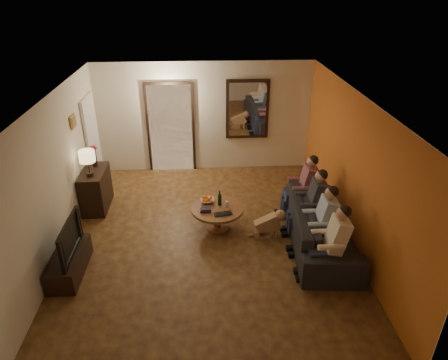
{
  "coord_description": "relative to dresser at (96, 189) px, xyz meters",
  "views": [
    {
      "loc": [
        -0.07,
        -5.97,
        4.32
      ],
      "look_at": [
        0.3,
        0.3,
        1.05
      ],
      "focal_mm": 32.0,
      "sensor_mm": 36.0,
      "label": 1
    }
  ],
  "objects": [
    {
      "name": "flower_vase",
      "position": [
        0.0,
        0.22,
        0.63
      ],
      "size": [
        0.14,
        0.14,
        0.44
      ],
      "primitive_type": null,
      "color": "red",
      "rests_on": "dresser"
    },
    {
      "name": "right_wall",
      "position": [
        4.75,
        -1.27,
        0.89
      ],
      "size": [
        0.02,
        6.0,
        2.6
      ],
      "primitive_type": "cube",
      "color": "beige",
      "rests_on": "floor"
    },
    {
      "name": "fridge_glimpse",
      "position": [
        1.7,
        1.72,
        0.49
      ],
      "size": [
        0.45,
        0.03,
        1.7
      ],
      "primitive_type": "cube",
      "color": "silver",
      "rests_on": "floor"
    },
    {
      "name": "dresser",
      "position": [
        0.0,
        0.0,
        0.0
      ],
      "size": [
        0.45,
        0.93,
        0.83
      ],
      "primitive_type": "cube",
      "color": "black",
      "rests_on": "floor"
    },
    {
      "name": "orange_accent",
      "position": [
        4.74,
        -1.27,
        0.89
      ],
      "size": [
        0.01,
        6.0,
        2.6
      ],
      "primitive_type": "cube",
      "color": "#C47021",
      "rests_on": "right_wall"
    },
    {
      "name": "front_wall",
      "position": [
        2.25,
        -4.27,
        0.89
      ],
      "size": [
        5.0,
        0.02,
        2.6
      ],
      "primitive_type": "cube",
      "color": "beige",
      "rests_on": "floor"
    },
    {
      "name": "kitchen_doorway",
      "position": [
        1.45,
        1.71,
        0.64
      ],
      "size": [
        1.0,
        0.06,
        2.1
      ],
      "primitive_type": "cube",
      "color": "#FFE0A5",
      "rests_on": "floor"
    },
    {
      "name": "framed_art",
      "position": [
        -0.22,
        0.03,
        1.44
      ],
      "size": [
        0.03,
        0.28,
        0.24
      ],
      "primitive_type": "cube",
      "color": "#B28C33",
      "rests_on": "left_wall"
    },
    {
      "name": "left_wall",
      "position": [
        -0.25,
        -1.27,
        0.89
      ],
      "size": [
        0.02,
        6.0,
        2.6
      ],
      "primitive_type": "cube",
      "color": "beige",
      "rests_on": "floor"
    },
    {
      "name": "wine_bottle",
      "position": [
        2.48,
        -0.82,
        0.19
      ],
      "size": [
        0.07,
        0.07,
        0.31
      ],
      "primitive_type": null,
      "color": "black",
      "rests_on": "coffee_table"
    },
    {
      "name": "door_trim",
      "position": [
        1.45,
        1.7,
        0.64
      ],
      "size": [
        1.12,
        0.04,
        2.22
      ],
      "primitive_type": "cube",
      "color": "black",
      "rests_on": "floor"
    },
    {
      "name": "table_lamp",
      "position": [
        0.0,
        -0.22,
        0.68
      ],
      "size": [
        0.3,
        0.3,
        0.54
      ],
      "primitive_type": null,
      "color": "beige",
      "rests_on": "dresser"
    },
    {
      "name": "person_c",
      "position": [
        4.13,
        -1.17,
        0.19
      ],
      "size": [
        0.6,
        0.4,
        1.2
      ],
      "primitive_type": null,
      "color": "tan",
      "rests_on": "sofa"
    },
    {
      "name": "oranges",
      "position": [
        2.25,
        -0.7,
        0.14
      ],
      "size": [
        0.2,
        0.2,
        0.08
      ],
      "primitive_type": null,
      "color": "orange",
      "rests_on": "bowl"
    },
    {
      "name": "wine_glass",
      "position": [
        2.61,
        -0.87,
        0.09
      ],
      "size": [
        0.06,
        0.06,
        0.1
      ],
      "primitive_type": "cylinder",
      "color": "silver",
      "rests_on": "coffee_table"
    },
    {
      "name": "book_stack",
      "position": [
        2.21,
        -1.02,
        0.07
      ],
      "size": [
        0.2,
        0.15,
        0.07
      ],
      "primitive_type": null,
      "color": "black",
      "rests_on": "coffee_table"
    },
    {
      "name": "person_d",
      "position": [
        4.13,
        -0.57,
        0.19
      ],
      "size": [
        0.6,
        0.4,
        1.2
      ],
      "primitive_type": null,
      "color": "tan",
      "rests_on": "sofa"
    },
    {
      "name": "floor",
      "position": [
        2.25,
        -1.27,
        -0.41
      ],
      "size": [
        5.0,
        6.0,
        0.01
      ],
      "primitive_type": "cube",
      "color": "#3C1910",
      "rests_on": "ground"
    },
    {
      "name": "bowl",
      "position": [
        2.25,
        -0.7,
        0.07
      ],
      "size": [
        0.26,
        0.26,
        0.06
      ],
      "primitive_type": "imported",
      "color": "white",
      "rests_on": "coffee_table"
    },
    {
      "name": "ceiling",
      "position": [
        2.25,
        -1.27,
        2.19
      ],
      "size": [
        5.0,
        6.0,
        0.01
      ],
      "primitive_type": "cube",
      "color": "white",
      "rests_on": "back_wall"
    },
    {
      "name": "dog",
      "position": [
        3.33,
        -1.24,
        -0.13
      ],
      "size": [
        0.57,
        0.26,
        0.56
      ],
      "primitive_type": null,
      "rotation": [
        0.0,
        0.0,
        0.04
      ],
      "color": "olive",
      "rests_on": "floor"
    },
    {
      "name": "laptop",
      "position": [
        2.53,
        -1.2,
        0.05
      ],
      "size": [
        0.36,
        0.27,
        0.03
      ],
      "primitive_type": "imported",
      "rotation": [
        0.0,
        0.0,
        0.19
      ],
      "color": "black",
      "rests_on": "coffee_table"
    },
    {
      "name": "coffee_table",
      "position": [
        2.43,
        -0.92,
        -0.19
      ],
      "size": [
        1.23,
        1.23,
        0.45
      ],
      "primitive_type": "cylinder",
      "rotation": [
        0.0,
        0.0,
        0.32
      ],
      "color": "brown",
      "rests_on": "floor"
    },
    {
      "name": "person_b",
      "position": [
        4.13,
        -1.77,
        0.19
      ],
      "size": [
        0.6,
        0.4,
        1.2
      ],
      "primitive_type": null,
      "color": "tan",
      "rests_on": "sofa"
    },
    {
      "name": "mirror_glass",
      "position": [
        3.25,
        1.66,
        1.09
      ],
      "size": [
        0.86,
        0.02,
        1.26
      ],
      "primitive_type": "cube",
      "color": "white",
      "rests_on": "back_wall"
    },
    {
      "name": "tv",
      "position": [
        0.0,
        -2.04,
        0.25
      ],
      "size": [
        1.01,
        0.13,
        0.58
      ],
      "primitive_type": "imported",
      "rotation": [
        0.0,
        0.0,
        1.57
      ],
      "color": "black",
      "rests_on": "tv_stand"
    },
    {
      "name": "mirror_frame",
      "position": [
        3.25,
        1.69,
        1.09
      ],
      "size": [
        1.0,
        0.05,
        1.4
      ],
      "primitive_type": "cube",
      "color": "black",
      "rests_on": "back_wall"
    },
    {
      "name": "back_wall",
      "position": [
        2.25,
        1.73,
        0.89
      ],
      "size": [
        5.0,
        0.02,
        2.6
      ],
      "primitive_type": "cube",
      "color": "beige",
      "rests_on": "floor"
    },
    {
      "name": "sofa",
      "position": [
        4.23,
        -1.47,
        -0.05
      ],
      "size": [
        2.6,
        1.21,
        0.74
      ],
      "primitive_type": "imported",
      "rotation": [
        0.0,
        0.0,
        1.48
      ],
      "color": "black",
      "rests_on": "floor"
    },
    {
      "name": "person_a",
      "position": [
        4.13,
        -2.37,
        0.19
      ],
      "size": [
        0.6,
        0.4,
        1.2
      ],
      "primitive_type": null,
      "color": "tan",
      "rests_on": "sofa"
    },
    {
      "name": "tv_stand",
      "position": [
        0.0,
        -2.04,
        -0.23
      ],
      "size": [
        0.45,
        1.12,
        0.37
      ],
      "primitive_type": "cube",
      "color": "black",
      "rests_on": "floor"
    },
    {
      "name": "art_canvas",
      "position": [
        -0.21,
        0.03,
        1.44
      ],
      "size": [
        0.01,
        0.22,
        0.18
      ],
      "primitive_type": "cube",
      "color": "brown",
      "rests_on": "left_wall"
    },
    {
      "name": "white_door",
      "position": [
        -0.21,
        1.03,
        0.61
      ],
      "size": [
        0.06,
        0.85,
        2.04
      ],
      "primitive_type": "cube",
      "color": "white",
      "rests_on": "floor"
    }
  ]
}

